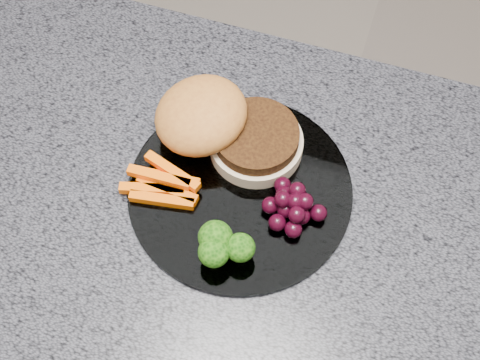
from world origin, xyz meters
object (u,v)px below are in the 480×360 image
at_px(island_cabinet, 260,359).
at_px(plate, 240,190).
at_px(burger, 221,127).
at_px(grape_bunch, 292,206).

height_order(island_cabinet, plate, plate).
bearing_deg(plate, burger, 126.43).
distance_m(island_cabinet, burger, 0.53).
xyz_separation_m(island_cabinet, burger, (-0.10, 0.12, 0.50)).
bearing_deg(burger, island_cabinet, -59.42).
relative_size(island_cabinet, burger, 6.14).
height_order(plate, grape_bunch, grape_bunch).
bearing_deg(island_cabinet, plate, 132.55).
xyz_separation_m(plate, burger, (-0.04, 0.06, 0.03)).
relative_size(plate, grape_bunch, 3.52).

